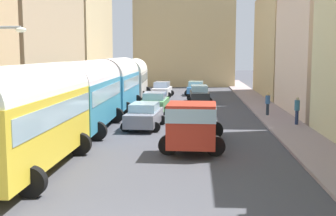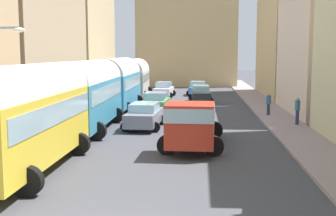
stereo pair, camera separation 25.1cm
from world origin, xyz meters
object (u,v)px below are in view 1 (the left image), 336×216
car_1 (196,88)px  car_4 (162,89)px  parked_bus_2 (116,82)px  car_3 (155,102)px  car_2 (144,115)px  cargo_truck_0 (193,124)px  parked_bus_1 (88,92)px  parked_bus_3 (133,77)px  pedestrian_1 (268,103)px  car_0 (199,94)px  parked_bus_0 (30,113)px  pedestrian_0 (297,110)px

car_1 → car_4: size_ratio=1.00×
parked_bus_2 → car_3: 3.60m
car_2 → cargo_truck_0: bearing=-62.6°
parked_bus_1 → parked_bus_3: (0.00, 18.00, -0.11)m
car_2 → pedestrian_1: size_ratio=2.50×
cargo_truck_0 → car_4: bearing=97.9°
car_2 → pedestrian_1: 9.70m
car_0 → cargo_truck_0: bearing=-91.2°
parked_bus_2 → cargo_truck_0: (6.15, -13.67, -1.03)m
parked_bus_0 → car_1: parked_bus_0 is taller
car_4 → pedestrian_0: size_ratio=2.17×
car_3 → car_4: (-0.39, 11.88, -0.01)m
parked_bus_2 → cargo_truck_0: size_ratio=1.23×
car_1 → car_4: 4.25m
parked_bus_2 → car_4: bearing=75.9°
parked_bus_1 → pedestrian_0: parked_bus_1 is taller
car_1 → car_3: car_3 is taller
cargo_truck_0 → pedestrian_1: bearing=64.5°
parked_bus_0 → car_1: (6.25, 31.36, -1.56)m
parked_bus_2 → parked_bus_0: bearing=-90.0°
car_0 → pedestrian_0: pedestrian_0 is taller
car_0 → pedestrian_1: (4.80, -8.89, 0.22)m
car_0 → pedestrian_1: size_ratio=2.51×
cargo_truck_0 → car_2: 6.52m
car_2 → pedestrian_0: 9.42m
parked_bus_1 → pedestrian_0: bearing=10.1°
car_2 → pedestrian_0: pedestrian_0 is taller
car_1 → pedestrian_0: (6.26, -20.13, 0.32)m
parked_bus_0 → pedestrian_0: parked_bus_0 is taller
pedestrian_0 → pedestrian_1: (-1.14, 4.05, -0.05)m
car_2 → pedestrian_1: pedestrian_1 is taller
parked_bus_3 → pedestrian_1: (11.36, -11.73, -1.16)m
parked_bus_1 → pedestrian_0: size_ratio=5.05×
parked_bus_2 → parked_bus_3: bearing=90.0°
parked_bus_3 → car_0: (6.56, -2.84, -1.38)m
car_1 → car_3: 14.63m
parked_bus_1 → car_4: 20.18m
car_3 → car_1: bearing=77.7°
car_4 → car_0: bearing=-51.4°
parked_bus_3 → cargo_truck_0: 23.51m
car_2 → car_3: bearing=90.2°
parked_bus_3 → car_2: 17.25m
parked_bus_1 → car_0: size_ratio=2.11×
car_0 → pedestrian_0: 14.24m
parked_bus_2 → car_4: parked_bus_2 is taller
parked_bus_0 → car_2: 10.69m
cargo_truck_0 → car_4: size_ratio=1.73×
parked_bus_2 → car_4: size_ratio=2.13×
parked_bus_0 → car_0: size_ratio=2.10×
car_1 → pedestrian_1: 16.88m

